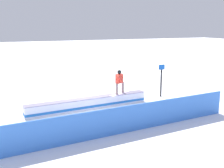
{
  "coord_description": "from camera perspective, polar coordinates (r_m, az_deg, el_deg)",
  "views": [
    {
      "loc": [
        4.37,
        13.41,
        4.35
      ],
      "look_at": [
        -0.93,
        0.92,
        1.41
      ],
      "focal_mm": 44.44,
      "sensor_mm": 36.0,
      "label": 1
    }
  ],
  "objects": [
    {
      "name": "safety_fence",
      "position": [
        11.19,
        1.46,
        -7.53
      ],
      "size": [
        11.34,
        1.06,
        1.14
      ],
      "primitive_type": "cube",
      "rotation": [
        0.0,
        0.0,
        0.09
      ],
      "color": "#3A79E1",
      "rests_on": "ground_plane"
    },
    {
      "name": "grind_box",
      "position": [
        14.69,
        -4.76,
        -3.99
      ],
      "size": [
        6.72,
        1.1,
        0.56
      ],
      "color": "white",
      "rests_on": "ground_plane"
    },
    {
      "name": "snowboarder",
      "position": [
        15.22,
        1.53,
        0.59
      ],
      "size": [
        1.51,
        1.01,
        1.34
      ],
      "color": "silver",
      "rests_on": "grind_box"
    },
    {
      "name": "ground_plane",
      "position": [
        14.76,
        -4.74,
        -4.95
      ],
      "size": [
        120.0,
        120.0,
        0.0
      ],
      "primitive_type": "plane",
      "color": "white"
    },
    {
      "name": "trail_marker",
      "position": [
        17.06,
        10.09,
        0.9
      ],
      "size": [
        0.4,
        0.1,
        1.97
      ],
      "color": "#262628",
      "rests_on": "ground_plane"
    }
  ]
}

